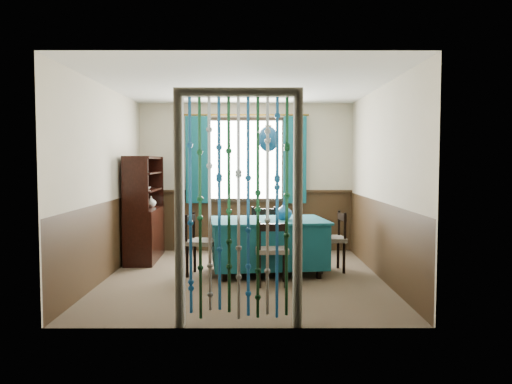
{
  "coord_description": "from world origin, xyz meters",
  "views": [
    {
      "loc": [
        0.15,
        -6.47,
        1.52
      ],
      "look_at": [
        0.16,
        0.27,
        1.11
      ],
      "focal_mm": 35.0,
      "sensor_mm": 36.0,
      "label": 1
    }
  ],
  "objects_px": {
    "dining_table": "(268,242)",
    "chair_far": "(263,234)",
    "chair_near": "(272,251)",
    "chair_right": "(332,239)",
    "bowl_shelf": "(145,188)",
    "vase_table": "(284,212)",
    "vase_sideboard": "(151,201)",
    "chair_left": "(200,242)",
    "sideboard": "(144,223)",
    "pendant_lamp": "(268,139)"
  },
  "relations": [
    {
      "from": "dining_table",
      "to": "chair_left",
      "type": "xyz_separation_m",
      "value": [
        -0.91,
        -0.09,
        0.01
      ]
    },
    {
      "from": "chair_left",
      "to": "vase_table",
      "type": "xyz_separation_m",
      "value": [
        1.13,
        0.08,
        0.4
      ]
    },
    {
      "from": "chair_near",
      "to": "chair_right",
      "type": "height_order",
      "value": "chair_right"
    },
    {
      "from": "chair_far",
      "to": "pendant_lamp",
      "type": "distance_m",
      "value": 1.53
    },
    {
      "from": "chair_far",
      "to": "vase_sideboard",
      "type": "height_order",
      "value": "vase_sideboard"
    },
    {
      "from": "chair_left",
      "to": "vase_table",
      "type": "height_order",
      "value": "vase_table"
    },
    {
      "from": "chair_left",
      "to": "chair_right",
      "type": "height_order",
      "value": "same"
    },
    {
      "from": "chair_near",
      "to": "vase_table",
      "type": "distance_m",
      "value": 0.79
    },
    {
      "from": "chair_near",
      "to": "chair_left",
      "type": "distance_m",
      "value": 1.1
    },
    {
      "from": "chair_right",
      "to": "sideboard",
      "type": "distance_m",
      "value": 2.91
    },
    {
      "from": "chair_right",
      "to": "pendant_lamp",
      "type": "relative_size",
      "value": 0.98
    },
    {
      "from": "sideboard",
      "to": "bowl_shelf",
      "type": "xyz_separation_m",
      "value": [
        0.06,
        -0.19,
        0.56
      ]
    },
    {
      "from": "chair_near",
      "to": "sideboard",
      "type": "xyz_separation_m",
      "value": [
        -1.93,
        1.62,
        0.13
      ]
    },
    {
      "from": "dining_table",
      "to": "sideboard",
      "type": "relative_size",
      "value": 1.04
    },
    {
      "from": "dining_table",
      "to": "chair_near",
      "type": "xyz_separation_m",
      "value": [
        0.03,
        -0.66,
        0.0
      ]
    },
    {
      "from": "vase_table",
      "to": "vase_sideboard",
      "type": "xyz_separation_m",
      "value": [
        -2.05,
        1.23,
        0.05
      ]
    },
    {
      "from": "chair_far",
      "to": "chair_right",
      "type": "relative_size",
      "value": 1.01
    },
    {
      "from": "dining_table",
      "to": "chair_right",
      "type": "bearing_deg",
      "value": 3.01
    },
    {
      "from": "vase_table",
      "to": "vase_sideboard",
      "type": "height_order",
      "value": "vase_sideboard"
    },
    {
      "from": "chair_right",
      "to": "bowl_shelf",
      "type": "relative_size",
      "value": 4.14
    },
    {
      "from": "chair_far",
      "to": "chair_right",
      "type": "height_order",
      "value": "chair_far"
    },
    {
      "from": "dining_table",
      "to": "chair_right",
      "type": "distance_m",
      "value": 0.91
    },
    {
      "from": "chair_near",
      "to": "chair_far",
      "type": "distance_m",
      "value": 1.33
    },
    {
      "from": "dining_table",
      "to": "vase_table",
      "type": "height_order",
      "value": "vase_table"
    },
    {
      "from": "dining_table",
      "to": "pendant_lamp",
      "type": "xyz_separation_m",
      "value": [
        -0.0,
        -0.0,
        1.39
      ]
    },
    {
      "from": "chair_left",
      "to": "pendant_lamp",
      "type": "xyz_separation_m",
      "value": [
        0.91,
        0.09,
        1.38
      ]
    },
    {
      "from": "dining_table",
      "to": "chair_near",
      "type": "relative_size",
      "value": 2.06
    },
    {
      "from": "chair_right",
      "to": "sideboard",
      "type": "height_order",
      "value": "sideboard"
    },
    {
      "from": "chair_right",
      "to": "vase_table",
      "type": "relative_size",
      "value": 3.93
    },
    {
      "from": "sideboard",
      "to": "pendant_lamp",
      "type": "distance_m",
      "value": 2.47
    },
    {
      "from": "sideboard",
      "to": "vase_table",
      "type": "bearing_deg",
      "value": -26.76
    },
    {
      "from": "chair_far",
      "to": "vase_table",
      "type": "height_order",
      "value": "vase_table"
    },
    {
      "from": "chair_near",
      "to": "sideboard",
      "type": "bearing_deg",
      "value": 139.17
    },
    {
      "from": "chair_right",
      "to": "vase_table",
      "type": "xyz_separation_m",
      "value": [
        -0.68,
        -0.17,
        0.4
      ]
    },
    {
      "from": "chair_near",
      "to": "pendant_lamp",
      "type": "xyz_separation_m",
      "value": [
        -0.03,
        0.66,
        1.39
      ]
    },
    {
      "from": "pendant_lamp",
      "to": "bowl_shelf",
      "type": "distance_m",
      "value": 2.11
    },
    {
      "from": "dining_table",
      "to": "chair_far",
      "type": "distance_m",
      "value": 0.67
    },
    {
      "from": "sideboard",
      "to": "vase_table",
      "type": "relative_size",
      "value": 7.59
    },
    {
      "from": "dining_table",
      "to": "bowl_shelf",
      "type": "relative_size",
      "value": 8.28
    },
    {
      "from": "dining_table",
      "to": "chair_far",
      "type": "height_order",
      "value": "chair_far"
    },
    {
      "from": "chair_near",
      "to": "chair_right",
      "type": "xyz_separation_m",
      "value": [
        0.86,
        0.82,
        0.01
      ]
    },
    {
      "from": "chair_far",
      "to": "chair_right",
      "type": "bearing_deg",
      "value": 156.43
    },
    {
      "from": "chair_near",
      "to": "vase_sideboard",
      "type": "relative_size",
      "value": 4.27
    },
    {
      "from": "chair_near",
      "to": "vase_sideboard",
      "type": "xyz_separation_m",
      "value": [
        -1.87,
        1.87,
        0.46
      ]
    },
    {
      "from": "pendant_lamp",
      "to": "vase_table",
      "type": "xyz_separation_m",
      "value": [
        0.21,
        -0.01,
        -0.98
      ]
    },
    {
      "from": "dining_table",
      "to": "chair_near",
      "type": "height_order",
      "value": "chair_near"
    },
    {
      "from": "chair_near",
      "to": "pendant_lamp",
      "type": "bearing_deg",
      "value": 92.02
    },
    {
      "from": "chair_near",
      "to": "vase_sideboard",
      "type": "bearing_deg",
      "value": 134.15
    },
    {
      "from": "dining_table",
      "to": "vase_table",
      "type": "xyz_separation_m",
      "value": [
        0.21,
        -0.01,
        0.42
      ]
    },
    {
      "from": "chair_left",
      "to": "bowl_shelf",
      "type": "xyz_separation_m",
      "value": [
        -0.92,
        0.86,
        0.68
      ]
    }
  ]
}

